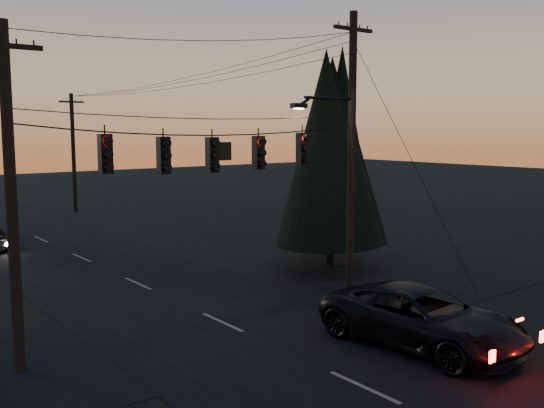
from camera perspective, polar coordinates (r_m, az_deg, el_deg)
main_road at (r=27.80m, az=-16.05°, el=-5.58°), size 8.00×120.00×0.02m
cross_road at (r=19.15m, az=-4.69°, el=-11.07°), size 60.00×7.00×0.02m
utility_pole_right at (r=22.49m, az=7.27°, el=-8.36°), size 5.00×0.30×10.00m
utility_pole_left at (r=16.86m, az=-22.60°, el=-14.19°), size 1.80×0.30×8.50m
utility_pole_far_r at (r=46.33m, az=-17.98°, el=-0.69°), size 1.80×0.30×8.50m
span_signal_assembly at (r=18.09m, az=-5.49°, el=4.83°), size 11.50×0.44×1.56m
evergreen_right at (r=26.28m, az=5.58°, el=4.18°), size 4.64×4.64×8.12m
suv_near at (r=17.35m, az=13.98°, el=-10.43°), size 3.15×5.99×1.61m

